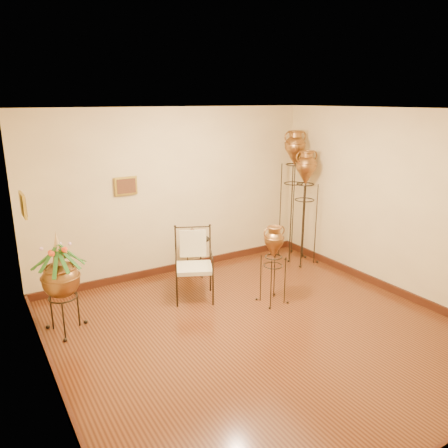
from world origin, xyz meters
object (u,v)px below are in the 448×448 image
amphora_mid (304,207)px  planter_urn (60,276)px  armchair (194,265)px  side_table (196,255)px  amphora_tall (293,194)px

amphora_mid → planter_urn: bearing=-175.4°
armchair → side_table: (0.48, 0.85, -0.20)m
amphora_tall → armchair: bearing=-164.5°
amphora_mid → planter_urn: size_ratio=1.50×
amphora_mid → side_table: size_ratio=2.56×
amphora_mid → amphora_tall: bearing=91.6°
planter_urn → amphora_tall: bearing=8.8°
planter_urn → side_table: size_ratio=1.71×
amphora_tall → side_table: 2.14m
planter_urn → armchair: size_ratio=1.29×
amphora_tall → armchair: (-2.41, -0.67, -0.68)m
amphora_tall → side_table: amphora_tall is taller
side_table → planter_urn: bearing=-160.4°
amphora_mid → side_table: bearing=165.8°
amphora_mid → planter_urn: amphora_mid is taller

